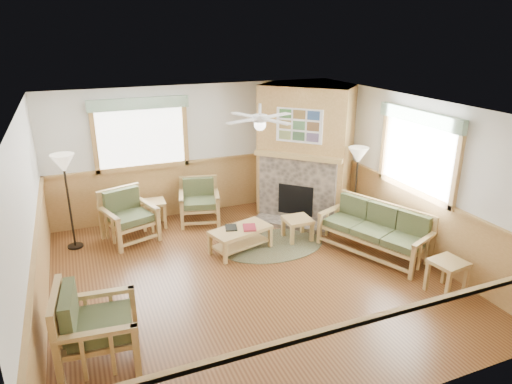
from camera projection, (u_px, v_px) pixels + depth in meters
name	position (u px, v px, depth m)	size (l,w,h in m)	color
floor	(250.00, 276.00, 7.33)	(6.00, 6.00, 0.01)	brown
ceiling	(249.00, 108.00, 6.40)	(6.00, 6.00, 0.01)	white
wall_back	(196.00, 150.00, 9.47)	(6.00, 0.02, 2.70)	white
wall_front	(367.00, 303.00, 4.25)	(6.00, 0.02, 2.70)	white
wall_left	(30.00, 229.00, 5.79)	(0.02, 6.00, 2.70)	white
wall_right	(409.00, 175.00, 7.93)	(0.02, 6.00, 2.70)	white
wainscot	(249.00, 245.00, 7.13)	(6.00, 6.00, 1.10)	#AA7F45
fireplace	(305.00, 152.00, 9.37)	(2.20, 2.20, 2.70)	#AA7F45
window_back	(138.00, 96.00, 8.64)	(1.90, 0.16, 1.50)	white
window_right	(424.00, 109.00, 7.34)	(0.16, 1.90, 1.50)	white
ceiling_fan	(260.00, 106.00, 6.78)	(1.24, 1.24, 0.36)	white
sofa	(374.00, 231.00, 7.92)	(0.77, 1.88, 0.87)	tan
armchair_back_left	(129.00, 216.00, 8.42)	(0.84, 0.84, 0.94)	tan
armchair_back_right	(199.00, 202.00, 9.23)	(0.78, 0.78, 0.87)	tan
armchair_left	(98.00, 325.00, 5.32)	(0.89, 0.89, 1.00)	tan
coffee_table	(241.00, 240.00, 8.09)	(1.07, 0.54, 0.43)	tan
end_table_chairs	(153.00, 214.00, 9.07)	(0.48, 0.46, 0.53)	tan
end_table_sofa	(446.00, 277.00, 6.80)	(0.47, 0.45, 0.53)	tan
footstool	(297.00, 229.00, 8.54)	(0.48, 0.48, 0.42)	tan
braided_rug	(273.00, 245.00, 8.35)	(1.93, 1.93, 0.01)	#4D4A30
floor_lamp_left	(69.00, 202.00, 8.00)	(0.40, 0.40, 1.75)	black
floor_lamp_right	(356.00, 189.00, 8.73)	(0.38, 0.38, 1.67)	black
book_red	(249.00, 227.00, 8.02)	(0.22, 0.30, 0.03)	maroon
book_dark	(231.00, 227.00, 8.02)	(0.20, 0.27, 0.03)	black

